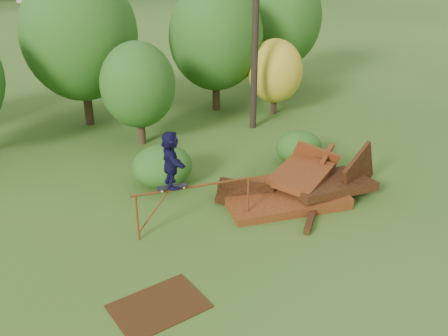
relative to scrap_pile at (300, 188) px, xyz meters
name	(u,v)px	position (x,y,z in m)	size (l,w,h in m)	color
ground	(281,241)	(-1.91, -1.93, -0.34)	(240.00, 240.00, 0.00)	#2D5116
scrap_pile	(300,188)	(0.00, 0.00, 0.00)	(5.71, 3.83, 2.03)	#451D0C
grind_rail	(194,195)	(-3.83, -0.28, 0.78)	(3.58, 0.50, 1.43)	#63300F
skateboard	(172,187)	(-4.45, -0.20, 1.17)	(0.88, 0.34, 0.09)	black
skater	(171,159)	(-4.45, -0.20, 1.99)	(1.50, 0.48, 1.62)	black
flat_plate	(159,306)	(-5.92, -3.00, -0.33)	(2.08, 1.49, 0.03)	#371E0B
tree_1	(80,35)	(-4.58, 10.05, 3.63)	(4.87, 4.87, 6.78)	black
tree_2	(138,85)	(-3.18, 6.76, 2.12)	(2.96, 2.96, 4.17)	black
tree_3	(216,36)	(1.43, 9.34, 3.20)	(4.36, 4.36, 6.05)	black
tree_4	(275,71)	(3.64, 7.59, 1.72)	(2.57, 2.57, 3.55)	black
tree_5	(279,18)	(6.11, 11.37, 3.42)	(4.54, 4.54, 6.38)	black
shrub_left	(162,166)	(-3.69, 2.82, 0.37)	(2.05, 1.90, 1.42)	#214612
shrub_right	(299,148)	(1.49, 2.28, 0.28)	(1.76, 1.61, 1.25)	#214612
utility_pole	(256,5)	(1.83, 6.37, 4.88)	(1.40, 0.28, 10.29)	black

